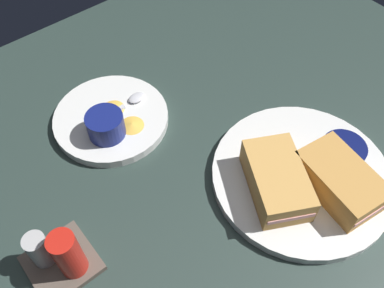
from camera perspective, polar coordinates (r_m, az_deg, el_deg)
The scene contains 11 objects.
ground_plane at distance 69.14cm, azimuth 7.82°, elevation -4.58°, with size 110.00×110.00×3.00cm, color #283833.
plate_sandwich_main at distance 68.14cm, azimuth 14.79°, elevation -4.32°, with size 28.34×28.34×1.60cm, color silver.
sandwich_half_near at distance 63.06cm, azimuth 11.60°, elevation -4.82°, with size 15.05×12.83×4.80cm.
sandwich_half_far at distance 65.51cm, azimuth 19.66°, elevation -4.73°, with size 14.11×9.35×4.80cm.
ramekin_dark_sauce at distance 68.69cm, azimuth 19.85°, elevation -1.28°, with size 6.89×6.89×4.20cm.
spoon_by_dark_ramekin at distance 67.11cm, azimuth 16.29°, elevation -4.39°, with size 2.48×9.94×0.80cm.
plate_chips_companion at distance 74.47cm, azimuth -11.05°, elevation 3.47°, with size 20.06×20.06×1.60cm, color silver.
ramekin_light_gravy at distance 69.74cm, azimuth -11.83°, elevation 2.63°, with size 6.27×6.27×4.16cm.
spoon_by_gravy_ramekin at distance 75.01cm, azimuth -8.43°, elevation 5.80°, with size 2.35×9.91×0.80cm.
plantain_chip_scatter at distance 72.86cm, azimuth -10.33°, elevation 3.51°, with size 10.97×8.99×0.60cm.
condiment_caddy at distance 59.68cm, azimuth -17.74°, elevation -14.50°, with size 9.00×9.00×9.50cm.
Camera 1 is at (-22.44, 30.52, 56.35)cm, focal length 38.77 mm.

